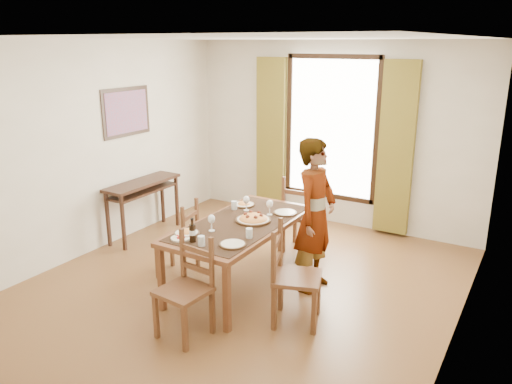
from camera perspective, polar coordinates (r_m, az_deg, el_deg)
The scene contains 22 objects.
ground at distance 5.80m, azimuth -1.51°, elevation -10.59°, with size 5.00×5.00×0.00m, color #5A2C1C.
room_shell at distance 5.38m, azimuth -0.94°, elevation 4.74°, with size 4.60×5.10×2.74m.
console_table at distance 7.16m, azimuth -12.81°, elevation 0.30°, with size 0.38×1.20×0.80m.
dining_table at distance 5.53m, azimuth -1.71°, elevation -4.11°, with size 0.92×1.90×0.76m.
chair_west at distance 5.94m, azimuth -8.74°, elevation -5.55°, with size 0.48×0.48×0.92m.
chair_north at distance 6.53m, azimuth 5.30°, elevation -2.82°, with size 0.48×0.48×1.04m.
chair_south at distance 4.76m, azimuth -8.00°, elevation -11.09°, with size 0.47×0.47×0.97m.
chair_east at distance 4.92m, azimuth 4.30°, elevation -9.79°, with size 0.57×0.57×1.01m.
man at distance 5.47m, azimuth 6.79°, elevation -2.68°, with size 0.44×0.64×1.70m, color #989BA0.
plate_sw at distance 5.22m, azimuth -7.93°, elevation -4.49°, with size 0.27×0.27×0.05m, color silver, non-canonical shape.
plate_se at distance 4.90m, azimuth -2.68°, elevation -5.81°, with size 0.27×0.27×0.05m, color silver, non-canonical shape.
plate_nw at distance 6.06m, azimuth -1.39°, elevation -1.30°, with size 0.27×0.27×0.05m, color silver, non-canonical shape.
plate_ne at distance 5.79m, azimuth 3.34°, elevation -2.20°, with size 0.27×0.27×0.05m, color silver, non-canonical shape.
pasta_platter at distance 5.53m, azimuth -0.31°, elevation -2.86°, with size 0.40×0.40×0.10m, color orange, non-canonical shape.
caprese_plate at distance 5.11m, azimuth -8.61°, elevation -5.11°, with size 0.20×0.20×0.04m, color silver, non-canonical shape.
wine_glass_a at distance 5.25m, azimuth -5.10°, elevation -3.53°, with size 0.08×0.08×0.18m, color white, non-canonical shape.
wine_glass_b at distance 5.71m, azimuth 1.56°, elevation -1.77°, with size 0.08×0.08×0.18m, color white, non-canonical shape.
wine_glass_c at distance 5.86m, azimuth -1.12°, elevation -1.29°, with size 0.08×0.08×0.18m, color white, non-canonical shape.
tumbler_a at distance 5.07m, azimuth -0.78°, elevation -4.72°, with size 0.07×0.07×0.10m, color silver.
tumbler_b at distance 5.92m, azimuth -2.51°, elevation -1.53°, with size 0.07×0.07×0.10m, color silver.
tumbler_c at distance 4.91m, azimuth -6.27°, elevation -5.57°, with size 0.07×0.07×0.10m, color silver.
wine_bottle at distance 4.98m, azimuth -7.28°, elevation -4.33°, with size 0.07×0.07×0.25m, color black, non-canonical shape.
Camera 1 is at (2.76, -4.35, 2.66)m, focal length 35.00 mm.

